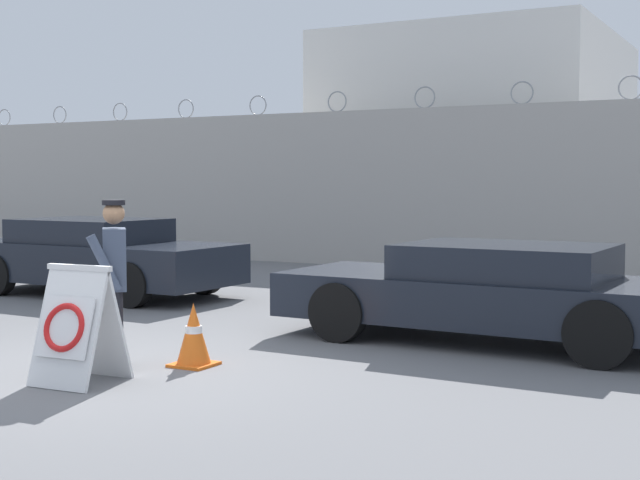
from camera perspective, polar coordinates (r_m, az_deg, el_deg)
The scene contains 8 objects.
ground_plane at distance 9.00m, azimuth -14.28°, elevation -8.22°, with size 90.00×90.00×0.00m, color slate.
perimeter_wall at distance 18.60m, azimuth 9.64°, elevation 3.26°, with size 36.00×0.30×3.84m.
building_block at distance 24.38m, azimuth 10.28°, elevation 5.94°, with size 6.75×7.49×5.58m.
barricade_sign at distance 8.48m, azimuth -15.32°, elevation -5.25°, with size 0.71×0.75×1.09m.
security_guard at distance 8.98m, azimuth -13.03°, elevation -2.28°, with size 0.47×0.63×1.67m.
traffic_cone_mid at distance 9.07m, azimuth -8.09°, elevation -6.03°, with size 0.40×0.40×0.64m.
parked_car_front_coupe at distance 14.94m, azimuth -13.96°, elevation -1.00°, with size 4.63×2.04×1.24m.
parked_car_rear_sedan at distance 10.44m, azimuth 10.86°, elevation -3.22°, with size 4.79×2.04×1.14m.
Camera 1 is at (6.00, -6.46, 1.86)m, focal length 50.00 mm.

